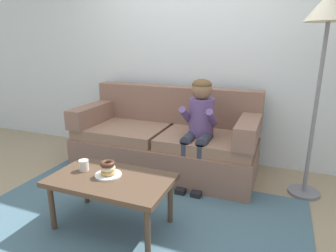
{
  "coord_description": "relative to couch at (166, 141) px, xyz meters",
  "views": [
    {
      "loc": [
        1.05,
        -2.13,
        1.46
      ],
      "look_at": [
        0.03,
        0.45,
        0.65
      ],
      "focal_mm": 31.07,
      "sensor_mm": 36.0,
      "label": 1
    }
  ],
  "objects": [
    {
      "name": "donut",
      "position": [
        -0.01,
        -1.2,
        0.13
      ],
      "size": [
        0.16,
        0.16,
        0.04
      ],
      "primitive_type": "torus",
      "rotation": [
        0.0,
        0.0,
        2.63
      ],
      "color": "tan",
      "rests_on": "plate"
    },
    {
      "name": "ground",
      "position": [
        0.15,
        -0.85,
        -0.34
      ],
      "size": [
        10.0,
        10.0,
        0.0
      ],
      "primitive_type": "plane",
      "color": "#9E896B"
    },
    {
      "name": "floor_lamp",
      "position": [
        1.5,
        -0.07,
        1.27
      ],
      "size": [
        0.4,
        0.4,
        1.88
      ],
      "color": "slate",
      "rests_on": "ground"
    },
    {
      "name": "couch",
      "position": [
        0.0,
        0.0,
        0.0
      ],
      "size": [
        2.06,
        0.9,
        0.94
      ],
      "color": "#846051",
      "rests_on": "ground"
    },
    {
      "name": "donut_second",
      "position": [
        -0.01,
        -1.2,
        0.16
      ],
      "size": [
        0.13,
        0.13,
        0.04
      ],
      "primitive_type": "torus",
      "rotation": [
        0.0,
        0.0,
        0.09
      ],
      "color": "beige",
      "rests_on": "donut"
    },
    {
      "name": "plate",
      "position": [
        -0.01,
        -1.2,
        0.1
      ],
      "size": [
        0.21,
        0.21,
        0.01
      ],
      "primitive_type": "cylinder",
      "color": "white",
      "rests_on": "coffee_table"
    },
    {
      "name": "person_child",
      "position": [
        0.44,
        -0.21,
        0.33
      ],
      "size": [
        0.34,
        0.58,
        1.1
      ],
      "color": "#664C84",
      "rests_on": "ground"
    },
    {
      "name": "donut_third",
      "position": [
        -0.01,
        -1.2,
        0.2
      ],
      "size": [
        0.16,
        0.16,
        0.04
      ],
      "primitive_type": "torus",
      "rotation": [
        0.0,
        0.0,
        1.99
      ],
      "color": "#422619",
      "rests_on": "donut_second"
    },
    {
      "name": "coffee_table",
      "position": [
        0.02,
        -1.23,
        0.05
      ],
      "size": [
        0.95,
        0.55,
        0.44
      ],
      "color": "#4C3828",
      "rests_on": "ground"
    },
    {
      "name": "area_rug",
      "position": [
        0.15,
        -1.1,
        -0.34
      ],
      "size": [
        2.79,
        1.75,
        0.01
      ],
      "primitive_type": "cube",
      "color": "#476675",
      "rests_on": "ground"
    },
    {
      "name": "wall_back",
      "position": [
        0.15,
        0.55,
        1.06
      ],
      "size": [
        8.0,
        0.1,
        2.8
      ],
      "primitive_type": "cube",
      "color": "silver",
      "rests_on": "ground"
    },
    {
      "name": "toy_controller",
      "position": [
        -0.56,
        -0.79,
        -0.32
      ],
      "size": [
        0.23,
        0.09,
        0.05
      ],
      "rotation": [
        0.0,
        0.0,
        0.02
      ],
      "color": "blue",
      "rests_on": "ground"
    },
    {
      "name": "mug",
      "position": [
        -0.25,
        -1.19,
        0.14
      ],
      "size": [
        0.08,
        0.08,
        0.09
      ],
      "primitive_type": "cylinder",
      "color": "silver",
      "rests_on": "coffee_table"
    }
  ]
}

